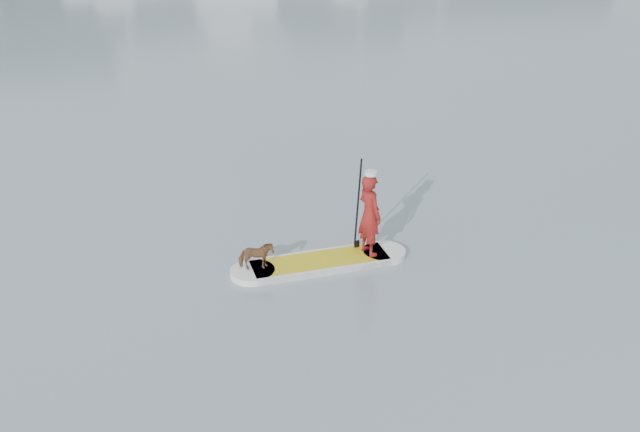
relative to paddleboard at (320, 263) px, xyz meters
name	(u,v)px	position (x,y,z in m)	size (l,w,h in m)	color
ground	(544,291)	(3.31, -2.14, -0.06)	(140.00, 140.00, 0.00)	slate
paddleboard	(320,263)	(0.00, 0.00, 0.00)	(3.30, 0.94, 0.12)	gold
paddler	(370,215)	(0.93, -0.05, 0.83)	(0.57, 0.37, 1.55)	maroon
white_cap	(371,173)	(0.93, -0.05, 1.64)	(0.22, 0.22, 0.07)	silver
dog	(256,256)	(-1.17, 0.07, 0.32)	(0.28, 0.61, 0.52)	brown
paddle	(358,215)	(0.82, 0.22, 0.74)	(0.10, 0.30, 2.00)	black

